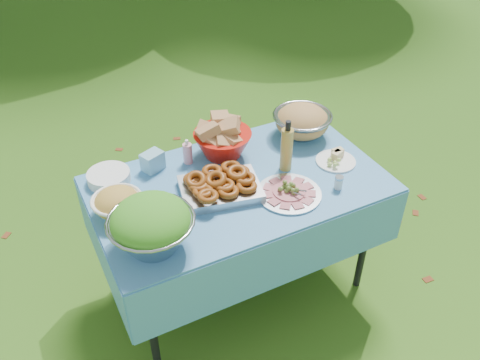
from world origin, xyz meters
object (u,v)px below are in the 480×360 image
pasta_bowl_steel (302,121)px  oil_bottle (287,146)px  picnic_table (239,237)px  plate_stack (109,177)px  bread_bowl (223,138)px  charcuterie_platter (289,189)px  salad_bowl (151,225)px

pasta_bowl_steel → oil_bottle: 0.36m
picnic_table → plate_stack: size_ratio=6.76×
bread_bowl → pasta_bowl_steel: size_ratio=0.94×
bread_bowl → oil_bottle: bearing=-48.3°
plate_stack → charcuterie_platter: 0.91m
charcuterie_platter → oil_bottle: 0.24m
pasta_bowl_steel → charcuterie_platter: size_ratio=1.04×
salad_bowl → pasta_bowl_steel: salad_bowl is taller
picnic_table → pasta_bowl_steel: (0.53, 0.25, 0.47)m
bread_bowl → oil_bottle: oil_bottle is taller
plate_stack → salad_bowl: bearing=-85.1°
pasta_bowl_steel → oil_bottle: oil_bottle is taller
plate_stack → oil_bottle: oil_bottle is taller
plate_stack → bread_bowl: 0.62m
plate_stack → bread_bowl: bearing=-4.5°
salad_bowl → plate_stack: salad_bowl is taller
picnic_table → oil_bottle: size_ratio=5.11×
picnic_table → bread_bowl: 0.55m
picnic_table → oil_bottle: oil_bottle is taller
charcuterie_platter → oil_bottle: oil_bottle is taller
charcuterie_platter → bread_bowl: bearing=106.9°
picnic_table → salad_bowl: bearing=-156.5°
salad_bowl → pasta_bowl_steel: size_ratio=1.12×
charcuterie_platter → picnic_table: bearing=132.2°
plate_stack → bread_bowl: size_ratio=0.69×
bread_bowl → charcuterie_platter: 0.48m
pasta_bowl_steel → charcuterie_platter: bearing=-128.6°
bread_bowl → pasta_bowl_steel: bearing=-2.2°
bread_bowl → charcuterie_platter: bread_bowl is taller
bread_bowl → oil_bottle: size_ratio=1.09×
oil_bottle → plate_stack: bearing=159.8°
pasta_bowl_steel → charcuterie_platter: (-0.35, -0.44, -0.05)m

